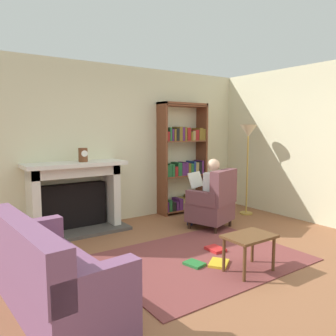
{
  "coord_description": "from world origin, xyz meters",
  "views": [
    {
      "loc": [
        -2.65,
        -2.76,
        1.62
      ],
      "look_at": [
        0.1,
        1.2,
        1.05
      ],
      "focal_mm": 35.65,
      "sensor_mm": 36.0,
      "label": 1
    }
  ],
  "objects_px": {
    "bookshelf": "(183,161)",
    "side_table": "(249,241)",
    "seated_reader": "(208,190)",
    "mantel_clock": "(83,155)",
    "floor_lamp": "(248,139)",
    "armchair_reading": "(214,203)",
    "fireplace": "(75,195)",
    "sofa_floral": "(50,276)"
  },
  "relations": [
    {
      "from": "bookshelf",
      "to": "side_table",
      "type": "relative_size",
      "value": 3.76
    },
    {
      "from": "seated_reader",
      "to": "side_table",
      "type": "relative_size",
      "value": 2.04
    },
    {
      "from": "mantel_clock",
      "to": "floor_lamp",
      "type": "relative_size",
      "value": 0.13
    },
    {
      "from": "armchair_reading",
      "to": "floor_lamp",
      "type": "relative_size",
      "value": 0.57
    },
    {
      "from": "bookshelf",
      "to": "seated_reader",
      "type": "xyz_separation_m",
      "value": [
        -0.29,
        -1.04,
        -0.38
      ]
    },
    {
      "from": "mantel_clock",
      "to": "floor_lamp",
      "type": "height_order",
      "value": "floor_lamp"
    },
    {
      "from": "fireplace",
      "to": "mantel_clock",
      "type": "bearing_deg",
      "value": -40.47
    },
    {
      "from": "side_table",
      "to": "mantel_clock",
      "type": "bearing_deg",
      "value": 111.3
    },
    {
      "from": "floor_lamp",
      "to": "seated_reader",
      "type": "bearing_deg",
      "value": -169.74
    },
    {
      "from": "floor_lamp",
      "to": "sofa_floral",
      "type": "bearing_deg",
      "value": -161.63
    },
    {
      "from": "fireplace",
      "to": "bookshelf",
      "type": "distance_m",
      "value": 2.21
    },
    {
      "from": "bookshelf",
      "to": "sofa_floral",
      "type": "height_order",
      "value": "bookshelf"
    },
    {
      "from": "fireplace",
      "to": "armchair_reading",
      "type": "xyz_separation_m",
      "value": [
        1.91,
        -1.12,
        -0.16
      ]
    },
    {
      "from": "mantel_clock",
      "to": "seated_reader",
      "type": "height_order",
      "value": "mantel_clock"
    },
    {
      "from": "sofa_floral",
      "to": "fireplace",
      "type": "bearing_deg",
      "value": -28.98
    },
    {
      "from": "seated_reader",
      "to": "floor_lamp",
      "type": "distance_m",
      "value": 1.44
    },
    {
      "from": "floor_lamp",
      "to": "bookshelf",
      "type": "bearing_deg",
      "value": 136.73
    },
    {
      "from": "mantel_clock",
      "to": "seated_reader",
      "type": "bearing_deg",
      "value": -27.36
    },
    {
      "from": "mantel_clock",
      "to": "armchair_reading",
      "type": "bearing_deg",
      "value": -29.6
    },
    {
      "from": "armchair_reading",
      "to": "sofa_floral",
      "type": "relative_size",
      "value": 0.55
    },
    {
      "from": "seated_reader",
      "to": "floor_lamp",
      "type": "relative_size",
      "value": 0.67
    },
    {
      "from": "fireplace",
      "to": "floor_lamp",
      "type": "bearing_deg",
      "value": -14.67
    },
    {
      "from": "mantel_clock",
      "to": "armchair_reading",
      "type": "distance_m",
      "value": 2.21
    },
    {
      "from": "sofa_floral",
      "to": "floor_lamp",
      "type": "xyz_separation_m",
      "value": [
        4.03,
        1.34,
        1.11
      ]
    },
    {
      "from": "fireplace",
      "to": "side_table",
      "type": "xyz_separation_m",
      "value": [
        1.09,
        -2.6,
        -0.22
      ]
    },
    {
      "from": "mantel_clock",
      "to": "armchair_reading",
      "type": "xyz_separation_m",
      "value": [
        1.79,
        -1.02,
        -0.79
      ]
    },
    {
      "from": "armchair_reading",
      "to": "sofa_floral",
      "type": "xyz_separation_m",
      "value": [
        -2.89,
        -1.01,
        -0.1
      ]
    },
    {
      "from": "bookshelf",
      "to": "floor_lamp",
      "type": "distance_m",
      "value": 1.29
    },
    {
      "from": "mantel_clock",
      "to": "floor_lamp",
      "type": "xyz_separation_m",
      "value": [
        2.93,
        -0.7,
        0.22
      ]
    },
    {
      "from": "seated_reader",
      "to": "sofa_floral",
      "type": "xyz_separation_m",
      "value": [
        -2.85,
        -1.13,
        -0.3
      ]
    },
    {
      "from": "armchair_reading",
      "to": "floor_lamp",
      "type": "distance_m",
      "value": 1.55
    },
    {
      "from": "seated_reader",
      "to": "side_table",
      "type": "bearing_deg",
      "value": 44.64
    },
    {
      "from": "mantel_clock",
      "to": "bookshelf",
      "type": "bearing_deg",
      "value": 3.79
    },
    {
      "from": "floor_lamp",
      "to": "side_table",
      "type": "bearing_deg",
      "value": -137.35
    },
    {
      "from": "mantel_clock",
      "to": "floor_lamp",
      "type": "bearing_deg",
      "value": -13.37
    },
    {
      "from": "armchair_reading",
      "to": "mantel_clock",
      "type": "bearing_deg",
      "value": -48.76
    },
    {
      "from": "fireplace",
      "to": "floor_lamp",
      "type": "relative_size",
      "value": 0.92
    },
    {
      "from": "armchair_reading",
      "to": "side_table",
      "type": "relative_size",
      "value": 1.73
    },
    {
      "from": "mantel_clock",
      "to": "sofa_floral",
      "type": "bearing_deg",
      "value": -118.34
    },
    {
      "from": "armchair_reading",
      "to": "side_table",
      "type": "distance_m",
      "value": 1.69
    },
    {
      "from": "armchair_reading",
      "to": "floor_lamp",
      "type": "height_order",
      "value": "floor_lamp"
    },
    {
      "from": "fireplace",
      "to": "floor_lamp",
      "type": "distance_m",
      "value": 3.26
    }
  ]
}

